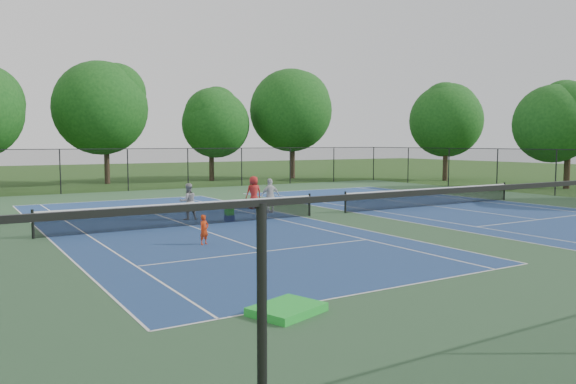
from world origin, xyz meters
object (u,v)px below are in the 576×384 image
bystander_c (254,192)px  ball_crate (229,218)px  tree_back_d (293,107)px  tree_back_b (105,104)px  tree_side_e (446,116)px  child_player (204,230)px  instructor (188,202)px  ball_hopper (229,211)px  tree_back_c (211,120)px  bystander_a (270,196)px  tree_side_f (569,118)px

bystander_c → ball_crate: 4.84m
tree_back_d → ball_crate: 30.43m
tree_back_b → tree_side_e: (27.00, -12.00, -0.79)m
tree_back_d → bystander_c: tree_back_d is taller
child_player → ball_crate: (3.16, 4.65, -0.37)m
instructor → ball_crate: instructor is taller
tree_back_b → tree_side_e: size_ratio=1.13×
instructor → ball_crate: bearing=136.1°
tree_back_d → ball_hopper: 30.36m
tree_back_c → ball_crate: size_ratio=21.61×
tree_back_b → bystander_a: (1.95, -24.05, -5.74)m
child_player → bystander_c: 10.40m
bystander_a → tree_back_d: bearing=-123.8°
tree_side_f → ball_crate: 29.57m
bystander_c → tree_back_c: bearing=-105.4°
instructor → tree_back_b: bearing=-93.2°
tree_back_b → instructor: tree_back_b is taller
instructor → ball_hopper: instructor is taller
child_player → ball_hopper: size_ratio=2.67×
tree_side_e → instructor: tree_side_e is taller
tree_back_d → tree_back_c: bearing=172.9°
child_player → tree_back_b: bearing=62.1°
instructor → bystander_c: bearing=-151.5°
bystander_c → tree_back_b: bearing=-81.7°
instructor → ball_crate: (1.35, -1.41, -0.68)m
tree_back_d → bystander_a: bearing=-124.3°
tree_back_b → bystander_c: tree_back_b is taller
tree_back_d → child_player: size_ratio=10.15×
tree_back_b → child_player: tree_back_b is taller
ball_hopper → child_player: bearing=-124.2°
tree_side_e → tree_side_f: size_ratio=1.09×
tree_side_f → ball_crate: tree_side_f is taller
tree_back_c → child_player: (-13.16, -29.25, -4.97)m
bystander_c → tree_back_d: bearing=-123.9°
bystander_c → ball_crate: bearing=51.8°
instructor → ball_hopper: 1.98m
bystander_a → tree_back_c: bearing=-106.5°
tree_back_b → instructor: size_ratio=6.13×
ball_crate → bystander_c: bearing=49.1°
bystander_c → instructor: bearing=29.0°
tree_side_f → ball_hopper: size_ratio=21.19×
instructor → ball_hopper: (1.35, -1.41, -0.35)m
tree_side_e → ball_crate: 31.64m
child_player → tree_side_e: bearing=10.2°
child_player → instructor: instructor is taller
bystander_a → ball_crate: bearing=28.3°
child_player → bystander_c: bearing=32.6°
tree_side_e → child_player: bearing=-149.6°
bystander_a → bystander_c: size_ratio=1.00×
tree_side_e → ball_hopper: 31.59m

